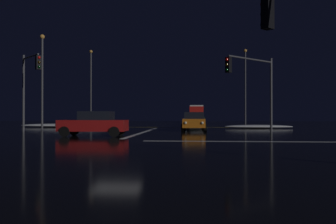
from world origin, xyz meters
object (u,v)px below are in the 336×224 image
Objects in this scene: sedan_green at (198,118)px; sedan_orange at (194,121)px; sedan_black at (196,120)px; sedan_white at (194,120)px; box_truck at (197,113)px; sedan_red_crossing at (94,123)px; streetlamp_left_near at (42,74)px; sedan_silver at (195,118)px; traffic_signal_ne at (253,79)px; streetlamp_left_far at (91,82)px; traffic_signal_nw at (30,78)px; streetlamp_right_far at (245,82)px; sedan_gray at (195,119)px.

sedan_orange is at bearing -90.80° from sedan_green.
sedan_white is at bearing -91.93° from sedan_black.
sedan_red_crossing is at bearing -97.91° from box_truck.
sedan_red_crossing is at bearing -53.47° from streetlamp_left_near.
streetlamp_left_near is at bearing -118.16° from sedan_silver.
traffic_signal_ne reaches higher than sedan_orange.
box_truck is 23.68m from streetlamp_left_far.
traffic_signal_nw is 0.60× the size of streetlamp_left_far.
sedan_black is at bearing 105.31° from traffic_signal_ne.
sedan_green is 6.02m from sedan_silver.
sedan_white is (-0.11, 5.37, 0.00)m from sedan_orange.
streetlamp_left_far is 16.01m from streetlamp_left_near.
streetlamp_right_far is 1.13× the size of streetlamp_left_near.
traffic_signal_nw is (-6.46, 4.79, 3.38)m from sedan_red_crossing.
traffic_signal_ne is at bearing -2.18° from traffic_signal_nw.
sedan_orange is 0.48× the size of streetlamp_left_near.
traffic_signal_ne is at bearing -41.88° from sedan_orange.
sedan_red_crossing is at bearing -103.63° from sedan_gray.
box_truck is (0.05, 37.29, 0.91)m from sedan_orange.
sedan_orange is 0.77× the size of traffic_signal_ne.
sedan_orange is at bearing -89.69° from sedan_silver.
sedan_orange is at bearing -52.87° from streetlamp_left_far.
streetlamp_right_far is at bearing 37.43° from streetlamp_left_near.
sedan_green is 0.70× the size of traffic_signal_nw.
sedan_white is at bearing 9.72° from streetlamp_left_near.
sedan_red_crossing is 0.43× the size of streetlamp_right_far.
streetlamp_left_far reaches higher than streetlamp_left_near.
box_truck is 37.40m from streetlamp_left_near.
streetlamp_left_near is (-14.23, -2.44, 4.35)m from sedan_white.
box_truck is (-0.05, 25.82, 0.91)m from sedan_black.
streetlamp_left_far reaches higher than sedan_black.
sedan_red_crossing is (-6.29, -45.28, -0.91)m from box_truck.
sedan_orange is 20.64m from streetlamp_right_far.
sedan_silver is 0.77× the size of traffic_signal_ne.
sedan_white is 1.00× the size of sedan_gray.
sedan_gray and sedan_green have the same top height.
sedan_green is (0.23, 11.95, 0.00)m from sedan_black.
streetlamp_left_far reaches higher than box_truck.
sedan_orange is 1.00× the size of sedan_white.
traffic_signal_ne is 0.55× the size of streetlamp_left_far.
traffic_signal_nw reaches higher than sedan_gray.
sedan_black and sedan_gray have the same top height.
traffic_signal_ne is (4.19, -15.31, 3.15)m from sedan_black.
traffic_signal_nw is (-12.54, -32.61, 3.38)m from sedan_silver.
box_truck reaches higher than sedan_orange.
box_truck is at bearing 95.89° from traffic_signal_ne.
streetlamp_left_near is (-14.34, 2.93, 4.35)m from sedan_orange.
streetlamp_left_far is (-14.43, 7.47, 5.02)m from sedan_black.
traffic_signal_nw is at bearing -75.09° from streetlamp_left_near.
traffic_signal_ne is at bearing -82.38° from sedan_silver.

